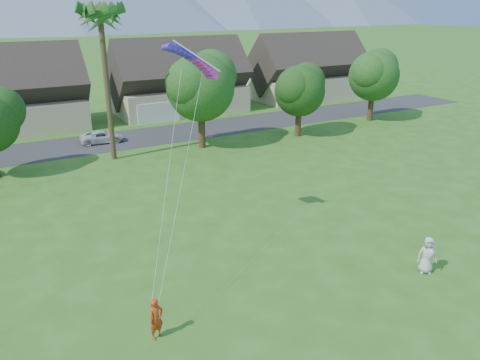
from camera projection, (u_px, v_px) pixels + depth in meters
ground at (370, 359)px, 17.33m from camera, size 500.00×500.00×0.00m
street at (120, 140)px, 45.16m from camera, size 90.00×7.00×0.01m
kite_flyer at (156, 319)px, 18.14m from camera, size 0.75×0.61×1.76m
watcher at (427, 255)px, 22.62m from camera, size 1.10×1.03×1.89m
parked_car at (102, 137)px, 44.22m from camera, size 4.20×2.23×1.12m
houses_row at (99, 90)px, 51.54m from camera, size 72.75×8.19×8.86m
tree_row at (121, 102)px, 37.94m from camera, size 62.27×6.67×8.45m
fan_palm at (100, 11)px, 35.59m from camera, size 3.00×3.00×13.80m
parafoil_kite at (193, 58)px, 23.04m from camera, size 3.00×1.12×0.50m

